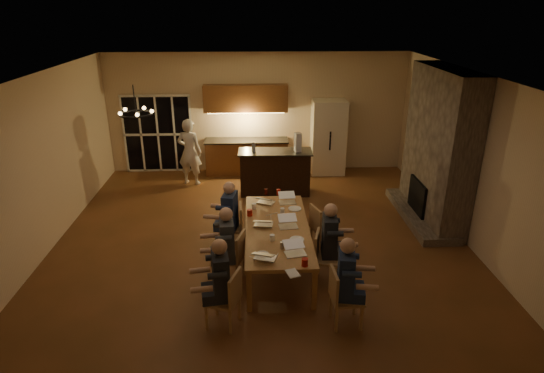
{
  "coord_description": "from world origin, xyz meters",
  "views": [
    {
      "loc": [
        -0.13,
        -7.61,
        4.35
      ],
      "look_at": [
        0.22,
        0.3,
        1.15
      ],
      "focal_mm": 30.0,
      "sensor_mm": 36.0,
      "label": 1
    }
  ],
  "objects": [
    {
      "name": "redcup_near",
      "position": [
        0.61,
        -1.86,
        0.81
      ],
      "size": [
        0.1,
        0.1,
        0.12
      ],
      "primitive_type": "cylinder",
      "color": "#B1150B",
      "rests_on": "dining_table"
    },
    {
      "name": "laptop_e",
      "position": [
        0.11,
        0.46,
        0.86
      ],
      "size": [
        0.41,
        0.39,
        0.23
      ],
      "primitive_type": null,
      "rotation": [
        0.0,
        0.0,
        2.72
      ],
      "color": "silver",
      "rests_on": "dining_table"
    },
    {
      "name": "mug_back",
      "position": [
        -0.13,
        0.2,
        0.8
      ],
      "size": [
        0.09,
        0.09,
        0.1
      ],
      "primitive_type": "cylinder",
      "color": "white",
      "rests_on": "dining_table"
    },
    {
      "name": "plate_near",
      "position": [
        0.57,
        -1.07,
        0.76
      ],
      "size": [
        0.24,
        0.24,
        0.02
      ],
      "primitive_type": "cylinder",
      "color": "white",
      "rests_on": "dining_table"
    },
    {
      "name": "right_wall",
      "position": [
        4.02,
        0.0,
        1.6
      ],
      "size": [
        0.04,
        9.0,
        3.2
      ],
      "primitive_type": "cube",
      "color": "beige",
      "rests_on": "ground"
    },
    {
      "name": "back_wall",
      "position": [
        0.0,
        4.52,
        1.6
      ],
      "size": [
        8.0,
        0.04,
        3.2
      ],
      "primitive_type": "cube",
      "color": "beige",
      "rests_on": "ground"
    },
    {
      "name": "laptop_c",
      "position": [
        0.04,
        -0.49,
        0.86
      ],
      "size": [
        0.36,
        0.33,
        0.23
      ],
      "primitive_type": null,
      "rotation": [
        0.0,
        0.0,
        2.99
      ],
      "color": "silver",
      "rests_on": "dining_table"
    },
    {
      "name": "chair_right_mid",
      "position": [
        1.09,
        -1.15,
        0.45
      ],
      "size": [
        0.53,
        0.53,
        0.89
      ],
      "primitive_type": null,
      "rotation": [
        0.0,
        0.0,
        1.32
      ],
      "color": "tan",
      "rests_on": "ground"
    },
    {
      "name": "plate_far",
      "position": [
        0.64,
        0.14,
        0.76
      ],
      "size": [
        0.25,
        0.25,
        0.02
      ],
      "primitive_type": "cylinder",
      "color": "white",
      "rests_on": "dining_table"
    },
    {
      "name": "laptop_a",
      "position": [
        0.03,
        -1.6,
        0.86
      ],
      "size": [
        0.39,
        0.37,
        0.23
      ],
      "primitive_type": null,
      "rotation": [
        0.0,
        0.0,
        2.81
      ],
      "color": "silver",
      "rests_on": "dining_table"
    },
    {
      "name": "bar_blender",
      "position": [
        0.93,
        2.68,
        1.31
      ],
      "size": [
        0.18,
        0.18,
        0.45
      ],
      "primitive_type": "cube",
      "rotation": [
        0.0,
        0.0,
        0.3
      ],
      "color": "silver",
      "rests_on": "bar_island"
    },
    {
      "name": "redcup_far",
      "position": [
        0.37,
        0.83,
        0.81
      ],
      "size": [
        0.08,
        0.08,
        0.12
      ],
      "primitive_type": "cylinder",
      "color": "#B1150B",
      "rests_on": "dining_table"
    },
    {
      "name": "chair_left_near",
      "position": [
        -0.6,
        -2.19,
        0.45
      ],
      "size": [
        0.56,
        0.56,
        0.89
      ],
      "primitive_type": null,
      "rotation": [
        0.0,
        0.0,
        -1.91
      ],
      "color": "tan",
      "rests_on": "ground"
    },
    {
      "name": "ceiling",
      "position": [
        0.0,
        0.0,
        3.22
      ],
      "size": [
        8.0,
        9.0,
        0.04
      ],
      "primitive_type": "cube",
      "color": "white",
      "rests_on": "back_wall"
    },
    {
      "name": "laptop_d",
      "position": [
        0.46,
        -0.59,
        0.86
      ],
      "size": [
        0.35,
        0.31,
        0.23
      ],
      "primitive_type": null,
      "rotation": [
        0.0,
        0.0,
        0.1
      ],
      "color": "silver",
      "rests_on": "dining_table"
    },
    {
      "name": "left_wall",
      "position": [
        -4.02,
        0.0,
        1.6
      ],
      "size": [
        0.04,
        9.0,
        3.2
      ],
      "primitive_type": "cube",
      "color": "beige",
      "rests_on": "ground"
    },
    {
      "name": "bar_bottle",
      "position": [
        -0.11,
        2.71,
        1.2
      ],
      "size": [
        0.09,
        0.09,
        0.24
      ],
      "primitive_type": "cylinder",
      "color": "#99999E",
      "rests_on": "bar_island"
    },
    {
      "name": "can_silver",
      "position": [
        0.3,
        -1.34,
        0.81
      ],
      "size": [
        0.07,
        0.07,
        0.12
      ],
      "primitive_type": "cylinder",
      "color": "#B2B2B7",
      "rests_on": "dining_table"
    },
    {
      "name": "chair_left_far",
      "position": [
        -0.58,
        0.03,
        0.45
      ],
      "size": [
        0.46,
        0.46,
        0.89
      ],
      "primitive_type": null,
      "rotation": [
        0.0,
        0.0,
        -1.53
      ],
      "color": "tan",
      "rests_on": "ground"
    },
    {
      "name": "laptop_f",
      "position": [
        0.52,
        0.43,
        0.86
      ],
      "size": [
        0.34,
        0.3,
        0.23
      ],
      "primitive_type": null,
      "rotation": [
        0.0,
        0.0,
        0.08
      ],
      "color": "silver",
      "rests_on": "dining_table"
    },
    {
      "name": "dining_table",
      "position": [
        0.27,
        -0.59,
        0.38
      ],
      "size": [
        1.1,
        2.73,
        0.75
      ],
      "primitive_type": "cube",
      "color": "#B67248",
      "rests_on": "ground"
    },
    {
      "name": "redcup_mid",
      "position": [
        -0.21,
        -0.11,
        0.81
      ],
      "size": [
        0.1,
        0.1,
        0.12
      ],
      "primitive_type": "cylinder",
      "color": "#B1150B",
      "rests_on": "dining_table"
    },
    {
      "name": "refrigerator",
      "position": [
        1.9,
        4.15,
        1.0
      ],
      "size": [
        0.9,
        0.68,
        2.0
      ],
      "primitive_type": "cube",
      "color": "#EEE1C7",
      "rests_on": "ground"
    },
    {
      "name": "notepad",
      "position": [
        0.41,
        -2.06,
        0.76
      ],
      "size": [
        0.22,
        0.26,
        0.01
      ],
      "primitive_type": "cube",
      "rotation": [
        0.0,
        0.0,
        0.29
      ],
      "color": "white",
      "rests_on": "dining_table"
    },
    {
      "name": "person_left_far",
      "position": [
        -0.57,
        -0.02,
        0.69
      ],
      "size": [
        0.71,
        0.71,
        1.38
      ],
      "primitive_type": null,
      "rotation": [
        0.0,
        0.0,
        -1.77
      ],
      "color": "navy",
      "rests_on": "ground"
    },
    {
      "name": "kitchenette",
      "position": [
        -0.3,
        4.2,
        1.2
      ],
      "size": [
        2.24,
        0.68,
        2.4
      ],
      "primitive_type": null,
      "color": "brown",
      "rests_on": "ground"
    },
    {
      "name": "chair_left_mid",
      "position": [
        -0.54,
        -1.03,
        0.45
      ],
      "size": [
        0.55,
        0.55,
        0.89
      ],
      "primitive_type": null,
      "rotation": [
        0.0,
        0.0,
        -1.87
      ],
      "color": "tan",
      "rests_on": "ground"
    },
    {
      "name": "chandelier",
      "position": [
        -1.95,
        -0.53,
        2.75
      ],
      "size": [
        0.53,
        0.53,
        0.03
      ],
      "primitive_type": "torus",
      "color": "black",
      "rests_on": "ceiling"
    },
    {
      "name": "bar_island",
      "position": [
        0.4,
        2.73,
        0.54
      ],
      "size": [
        1.78,
        0.73,
        1.08
      ],
      "primitive_type": "cube",
      "rotation": [
        0.0,
        0.0,
        -0.03
      ],
      "color": "black",
      "rests_on": "ground"
    },
    {
      "name": "mug_front",
      "position": [
        0.16,
        -1.06,
        0.8
      ],
      "size": [
        0.08,
        0.08,
        0.1
      ],
      "primitive_type": "cylinder",
      "color": "white",
      "rests_on": "dining_table"
    },
    {
      "name": "person_right_mid",
      "position": [
        1.1,
        -1.05,
        0.69
      ],
      "size": [
        0.64,
        0.64,
        1.38
      ],
      "primitive_type": null,
      "rotation": [
        0.0,
        0.0,
        1.51
      ],
      "color": "#24272E",
      "rests_on": "ground"
    },
    {
      "name": "chair_right_far",
      "position": [
        1.19,
        -0.05,
        0.45
      ],
      "size": [
        0.56,
        0.56,
        0.89
      ],
      "primitive_type": null,
      "rotation": [
        0.0,
        0.0,
        1.9
      ],
      "color": "tan",
      "rests_on": "ground"
    },
    {
      "name": "plate_left",
      "position": [
        -0.01,
        -1.53,
        0.76
      ],
      "size": [
        0.23,
        0.23,
        0.02
      ],
      "primitive_type": "cylinder",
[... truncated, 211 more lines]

